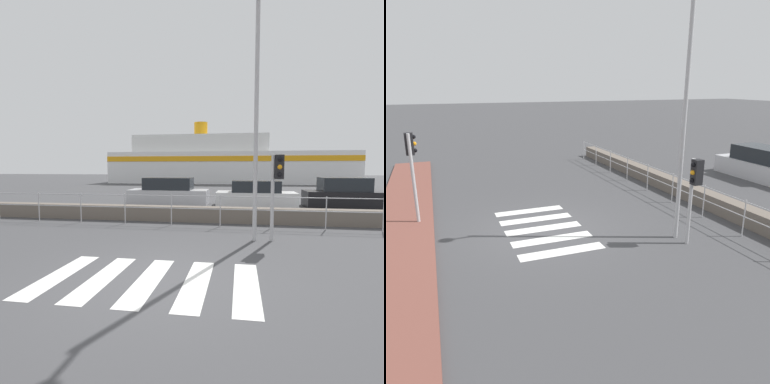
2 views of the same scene
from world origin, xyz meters
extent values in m
plane|color=#424244|center=(0.00, 0.00, 0.00)|extent=(160.00, 160.00, 0.00)
cube|color=silver|center=(-1.89, 0.00, 0.00)|extent=(0.45, 2.40, 0.01)
cube|color=silver|center=(-0.99, 0.00, 0.00)|extent=(0.45, 2.40, 0.01)
cube|color=silver|center=(-0.09, 0.00, 0.00)|extent=(0.45, 2.40, 0.01)
cube|color=silver|center=(0.81, 0.00, 0.00)|extent=(0.45, 2.40, 0.01)
cube|color=silver|center=(1.71, 0.00, 0.00)|extent=(0.45, 2.40, 0.01)
cube|color=#6B6056|center=(0.00, 6.19, 0.29)|extent=(21.71, 0.55, 0.58)
cylinder|color=#B2B2B5|center=(0.00, 5.31, 1.08)|extent=(19.54, 0.03, 0.03)
cylinder|color=#B2B2B5|center=(0.00, 5.31, 0.62)|extent=(19.54, 0.03, 0.03)
cylinder|color=#B2B2B5|center=(-6.22, 5.31, 0.57)|extent=(0.04, 0.04, 1.13)
cylinder|color=#B2B2B5|center=(-4.44, 5.31, 0.57)|extent=(0.04, 0.04, 1.13)
cylinder|color=#B2B2B5|center=(-2.66, 5.31, 0.57)|extent=(0.04, 0.04, 1.13)
cylinder|color=#B2B2B5|center=(-0.89, 5.31, 0.57)|extent=(0.04, 0.04, 1.13)
cylinder|color=#B2B2B5|center=(0.89, 5.31, 0.57)|extent=(0.04, 0.04, 1.13)
cylinder|color=#B2B2B5|center=(2.66, 5.31, 0.57)|extent=(0.04, 0.04, 1.13)
cylinder|color=#B2B2B5|center=(4.44, 5.31, 0.57)|extent=(0.04, 0.04, 1.13)
cylinder|color=#B2B2B5|center=(6.22, 5.31, 0.57)|extent=(0.04, 0.04, 1.13)
cylinder|color=#B2B2B5|center=(2.48, 3.47, 1.23)|extent=(0.10, 0.10, 2.46)
cube|color=black|center=(2.65, 3.47, 2.12)|extent=(0.24, 0.24, 0.68)
sphere|color=black|center=(2.65, 3.33, 2.33)|extent=(0.13, 0.13, 0.13)
sphere|color=orange|center=(2.65, 3.33, 2.12)|extent=(0.13, 0.13, 0.13)
sphere|color=black|center=(2.65, 3.33, 1.91)|extent=(0.13, 0.13, 0.13)
cylinder|color=#B2B2B5|center=(2.00, 3.43, 3.40)|extent=(0.12, 0.12, 6.80)
cube|color=white|center=(0.00, 35.43, 2.05)|extent=(31.49, 6.74, 4.09)
cube|color=white|center=(-3.78, 35.43, 5.22)|extent=(17.63, 5.39, 2.25)
cube|color=orange|center=(0.00, 32.04, 3.19)|extent=(31.49, 0.08, 0.65)
cylinder|color=orange|center=(-3.78, 35.43, 7.24)|extent=(1.80, 1.80, 1.80)
cube|color=#BCBCC1|center=(-2.48, 11.47, 0.42)|extent=(4.51, 1.74, 0.84)
cube|color=#1E2328|center=(-2.48, 11.47, 1.18)|extent=(2.71, 1.53, 0.68)
cube|color=silver|center=(2.43, 11.47, 0.38)|extent=(4.29, 1.70, 0.76)
cube|color=#1E2328|center=(2.43, 11.47, 1.07)|extent=(2.57, 1.50, 0.62)
cube|color=black|center=(6.93, 11.47, 0.43)|extent=(3.89, 1.79, 0.87)
cube|color=#1E2328|center=(6.93, 11.47, 1.22)|extent=(2.33, 1.58, 0.71)
camera|label=1|loc=(1.58, -5.23, 2.10)|focal=28.00mm
camera|label=2|loc=(10.49, -2.97, 4.38)|focal=35.00mm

